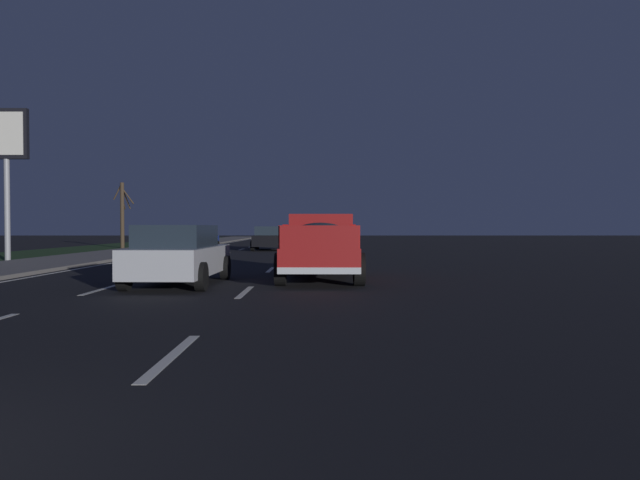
# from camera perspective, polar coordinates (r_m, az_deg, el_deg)

# --- Properties ---
(ground) EXTENTS (144.00, 144.00, 0.00)m
(ground) POSITION_cam_1_polar(r_m,az_deg,el_deg) (30.09, -6.69, -1.55)
(ground) COLOR black
(sidewalk_shoulder) EXTENTS (108.00, 4.00, 0.12)m
(sidewalk_shoulder) POSITION_cam_1_polar(r_m,az_deg,el_deg) (31.81, -20.14, -1.35)
(sidewalk_shoulder) COLOR slate
(sidewalk_shoulder) RESTS_ON ground
(grass_verge) EXTENTS (108.00, 6.00, 0.01)m
(grass_verge) POSITION_cam_1_polar(r_m,az_deg,el_deg) (33.86, -28.12, -1.37)
(grass_verge) COLOR #1E3819
(grass_verge) RESTS_ON ground
(lane_markings) EXTENTS (108.00, 7.04, 0.01)m
(lane_markings) POSITION_cam_1_polar(r_m,az_deg,el_deg) (33.81, -11.26, -1.24)
(lane_markings) COLOR silver
(lane_markings) RESTS_ON ground
(pickup_truck) EXTENTS (5.45, 2.34, 1.87)m
(pickup_truck) POSITION_cam_1_polar(r_m,az_deg,el_deg) (16.18, 0.08, -0.50)
(pickup_truck) COLOR maroon
(pickup_truck) RESTS_ON ground
(sedan_silver) EXTENTS (4.44, 2.08, 1.54)m
(sedan_silver) POSITION_cam_1_polar(r_m,az_deg,el_deg) (14.99, -14.01, -1.43)
(sedan_silver) COLOR #B2B5BA
(sedan_silver) RESTS_ON ground
(sedan_black) EXTENTS (4.43, 2.07, 1.54)m
(sedan_black) POSITION_cam_1_polar(r_m,az_deg,el_deg) (36.86, -5.20, 0.20)
(sedan_black) COLOR black
(sedan_black) RESTS_ON ground
(sedan_blue) EXTENTS (4.45, 2.10, 1.54)m
(sedan_blue) POSITION_cam_1_polar(r_m,az_deg,el_deg) (33.16, -12.43, 0.05)
(sedan_blue) COLOR navy
(sedan_blue) RESTS_ON ground
(gas_price_sign) EXTENTS (0.27, 1.90, 6.67)m
(gas_price_sign) POSITION_cam_1_polar(r_m,az_deg,el_deg) (28.54, -29.05, 8.20)
(gas_price_sign) COLOR #99999E
(gas_price_sign) RESTS_ON ground
(bare_tree_far) EXTENTS (1.30, 1.61, 4.69)m
(bare_tree_far) POSITION_cam_1_polar(r_m,az_deg,el_deg) (42.84, -19.28, 2.60)
(bare_tree_far) COLOR #423323
(bare_tree_far) RESTS_ON ground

